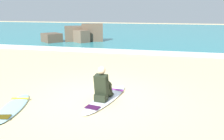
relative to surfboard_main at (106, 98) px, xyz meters
name	(u,v)px	position (x,y,z in m)	size (l,w,h in m)	color
ground_plane	(97,99)	(-0.26, -0.03, -0.04)	(80.00, 80.00, 0.00)	beige
sea	(153,32)	(-0.26, 21.21, 0.01)	(80.00, 28.00, 0.10)	teal
breaking_foam	(135,52)	(-0.26, 7.51, 0.02)	(80.00, 0.90, 0.11)	white
surfboard_main	(106,98)	(0.00, 0.00, 0.00)	(0.98, 2.52, 0.08)	silver
surfer_seated	(103,87)	(-0.05, -0.19, 0.40)	(0.41, 0.73, 0.95)	black
surfboard_spare_near	(13,107)	(-2.17, -1.20, 0.00)	(0.99, 1.99, 0.08)	#9ED1E5
rock_outcrop_distant	(76,35)	(-5.38, 10.93, 0.54)	(4.68, 3.26, 1.45)	brown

